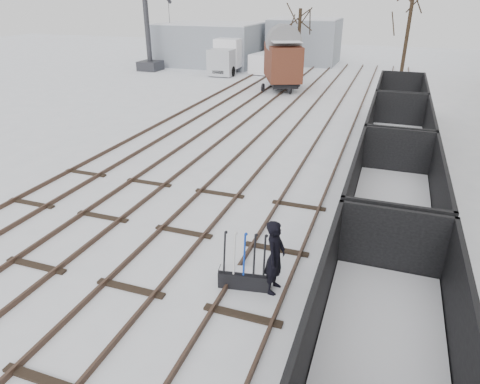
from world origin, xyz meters
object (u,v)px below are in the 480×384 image
object	(u,v)px
lorry	(230,55)
crane	(150,42)
freight_wagon_a	(380,368)
box_van_wagon	(283,61)
ground_frame	(244,277)
worker	(275,257)
panel_van	(266,62)

from	to	relation	value
lorry	crane	size ratio (longest dim) A/B	0.69
freight_wagon_a	box_van_wagon	world-z (taller)	box_van_wagon
ground_frame	freight_wagon_a	xyz separation A→B (m)	(3.34, -2.58, 0.69)
ground_frame	lorry	bearing A→B (deg)	102.00
ground_frame	crane	bearing A→B (deg)	114.59
worker	panel_van	xyz separation A→B (m)	(-9.41, 31.38, -0.04)
box_van_wagon	crane	size ratio (longest dim) A/B	0.55
worker	lorry	world-z (taller)	lorry
ground_frame	crane	xyz separation A→B (m)	(-19.66, 29.25, 2.32)
freight_wagon_a	box_van_wagon	size ratio (longest dim) A/B	1.14
box_van_wagon	crane	bearing A→B (deg)	138.56
ground_frame	box_van_wagon	world-z (taller)	box_van_wagon
worker	box_van_wagon	size ratio (longest dim) A/B	0.36
box_van_wagon	ground_frame	bearing A→B (deg)	-100.47
panel_van	crane	xyz separation A→B (m)	(-11.00, -2.24, 1.66)
ground_frame	worker	world-z (taller)	worker
worker	panel_van	world-z (taller)	worker
ground_frame	box_van_wagon	size ratio (longest dim) A/B	0.27
lorry	ground_frame	bearing A→B (deg)	-69.80
panel_van	crane	distance (m)	11.35
panel_van	freight_wagon_a	bearing A→B (deg)	-61.18
freight_wagon_a	worker	bearing A→B (deg)	134.01
box_van_wagon	freight_wagon_a	bearing A→B (deg)	-94.98
freight_wagon_a	panel_van	xyz separation A→B (m)	(-12.00, 34.06, -0.03)
panel_van	box_van_wagon	bearing A→B (deg)	-55.37
box_van_wagon	lorry	xyz separation A→B (m)	(-6.66, 6.30, -0.57)
worker	crane	bearing A→B (deg)	38.21
worker	lorry	size ratio (longest dim) A/B	0.29
worker	crane	world-z (taller)	crane
ground_frame	lorry	size ratio (longest dim) A/B	0.22
lorry	freight_wagon_a	bearing A→B (deg)	-66.40
worker	crane	size ratio (longest dim) A/B	0.20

